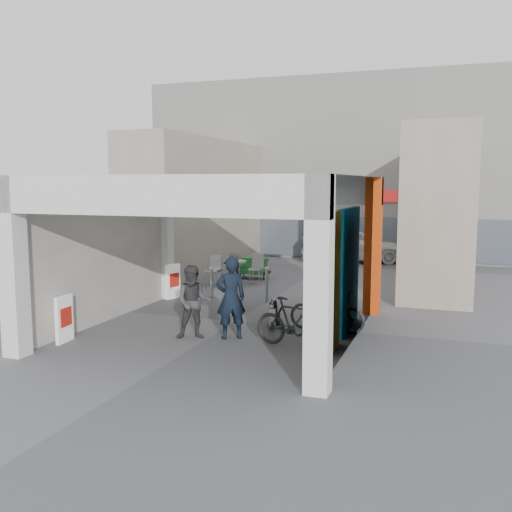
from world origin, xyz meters
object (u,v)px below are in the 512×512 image
at_px(border_collie, 274,314).
at_px(man_crates, 328,245).
at_px(produce_stand, 254,270).
at_px(bicycle_front, 327,311).
at_px(white_van, 353,245).
at_px(bicycle_rear, 293,323).
at_px(man_back_turned, 194,302).
at_px(man_elderly, 324,282).
at_px(man_with_dog, 231,298).
at_px(cafe_set, 235,273).

xyz_separation_m(border_collie, man_crates, (-0.73, 9.18, 0.71)).
distance_m(produce_stand, bicycle_front, 7.40).
relative_size(produce_stand, white_van, 0.25).
bearing_deg(produce_stand, bicycle_rear, -52.33).
distance_m(bicycle_front, white_van, 11.74).
distance_m(produce_stand, man_crates, 3.76).
distance_m(border_collie, man_back_turned, 2.23).
bearing_deg(man_elderly, man_with_dog, -100.25).
height_order(produce_stand, man_crates, man_crates).
height_order(man_crates, bicycle_front, man_crates).
bearing_deg(bicycle_front, border_collie, 86.69).
xyz_separation_m(border_collie, bicycle_rear, (0.96, -1.70, 0.27)).
height_order(man_elderly, bicycle_rear, man_elderly).
bearing_deg(man_elderly, man_back_turned, -108.54).
relative_size(man_with_dog, bicycle_front, 1.02).
height_order(produce_stand, man_elderly, man_elderly).
relative_size(cafe_set, man_with_dog, 0.91).
bearing_deg(border_collie, produce_stand, 99.40).
distance_m(man_with_dog, bicycle_rear, 1.53).
distance_m(produce_stand, white_van, 6.01).
distance_m(man_with_dog, man_back_turned, 0.81).
relative_size(produce_stand, man_with_dog, 0.61).
height_order(cafe_set, bicycle_front, cafe_set).
bearing_deg(man_back_turned, man_with_dog, -2.72).
bearing_deg(man_crates, bicycle_front, 104.72).
bearing_deg(cafe_set, produce_stand, 77.76).
bearing_deg(bicycle_rear, man_elderly, 16.27).
bearing_deg(border_collie, man_crates, 79.94).
xyz_separation_m(bicycle_rear, white_van, (-1.10, 13.17, 0.23)).
distance_m(cafe_set, border_collie, 5.69).
bearing_deg(border_collie, cafe_set, 106.59).
bearing_deg(bicycle_rear, border_collie, 42.32).
xyz_separation_m(border_collie, bicycle_front, (1.32, -0.17, 0.21)).
bearing_deg(produce_stand, cafe_set, -89.77).
relative_size(man_back_turned, man_crates, 0.84).
xyz_separation_m(man_with_dog, man_crates, (-0.22, 10.66, 0.06)).
distance_m(man_with_dog, white_van, 12.96).
relative_size(man_with_dog, white_van, 0.41).
distance_m(produce_stand, bicycle_rear, 8.57).
bearing_deg(cafe_set, bicycle_rear, -59.29).
bearing_deg(man_crates, border_collie, 96.90).
distance_m(cafe_set, man_elderly, 4.66).
xyz_separation_m(bicycle_front, white_van, (-1.46, 11.64, 0.28)).
xyz_separation_m(cafe_set, produce_stand, (0.26, 1.18, -0.06)).
height_order(produce_stand, bicycle_front, bicycle_front).
xyz_separation_m(man_back_turned, bicycle_front, (2.58, 1.58, -0.34)).
relative_size(border_collie, man_crates, 0.33).
distance_m(man_crates, bicycle_front, 9.59).
distance_m(cafe_set, produce_stand, 1.21).
height_order(man_elderly, white_van, white_van).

